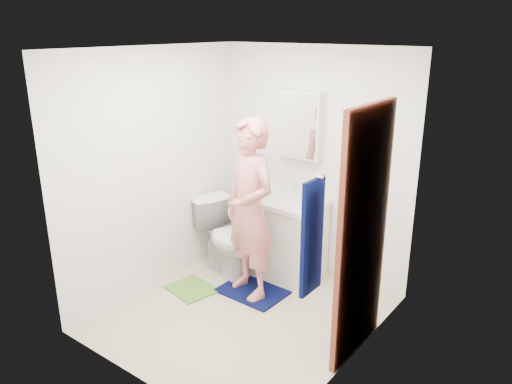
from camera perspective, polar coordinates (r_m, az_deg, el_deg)
floor at (r=4.83m, az=-1.37°, el=-13.78°), size 2.20×2.40×0.02m
ceiling at (r=4.09m, az=-1.64°, el=16.24°), size 2.20×2.40×0.02m
wall_back at (r=5.27m, az=6.72°, el=3.31°), size 2.20×0.02×2.40m
wall_front at (r=3.51m, az=-13.91°, el=-5.11°), size 2.20×0.02×2.40m
wall_left at (r=5.04m, az=-11.44°, el=2.37°), size 0.02×2.40×2.40m
wall_right at (r=3.76m, az=11.91°, el=-3.30°), size 0.02×2.40×2.40m
vanity_cabinet at (r=5.37m, az=3.41°, el=-5.34°), size 0.75×0.55×0.80m
countertop at (r=5.22m, az=3.50°, el=-1.07°), size 0.79×0.59×0.05m
sink_basin at (r=5.21m, az=3.50°, el=-0.92°), size 0.40×0.40×0.03m
faucet at (r=5.33m, az=4.59°, el=0.31°), size 0.03×0.03×0.12m
medicine_cabinet at (r=5.19m, az=5.05°, el=7.68°), size 0.50×0.12×0.70m
mirror_panel at (r=5.14m, az=4.68°, el=7.58°), size 0.46×0.01×0.66m
door at (r=3.97m, az=12.09°, el=-4.85°), size 0.05×0.80×2.05m
door_knob at (r=3.75m, az=9.35°, el=-7.36°), size 0.07×0.07×0.07m
towel at (r=3.31m, az=6.42°, el=-5.19°), size 0.03×0.24×0.80m
towel_hook at (r=3.14m, az=7.32°, el=1.67°), size 0.06×0.02×0.02m
toilet at (r=5.41m, az=-3.37°, el=-5.21°), size 0.88×0.66×0.80m
bath_mat at (r=5.15m, az=-0.41°, el=-11.29°), size 0.66×0.48×0.02m
green_rug at (r=5.24m, az=-7.36°, el=-10.93°), size 0.53×0.47×0.02m
soap_dispenser at (r=5.32m, az=0.69°, el=0.66°), size 0.08×0.08×0.18m
toothbrush_cup at (r=5.12m, az=6.72°, el=-0.62°), size 0.15×0.15×0.11m
man at (r=4.75m, az=-0.72°, el=-2.01°), size 0.75×0.61×1.77m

